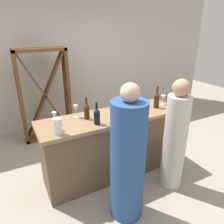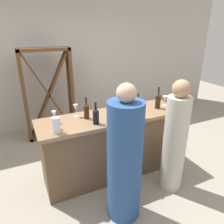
{
  "view_description": "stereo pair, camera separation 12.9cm",
  "coord_description": "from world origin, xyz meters",
  "px_view_note": "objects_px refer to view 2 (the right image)",
  "views": [
    {
      "loc": [
        -1.28,
        -2.42,
        2.12
      ],
      "look_at": [
        0.0,
        0.0,
        1.02
      ],
      "focal_mm": 33.97,
      "sensor_mm": 36.0,
      "label": 1
    },
    {
      "loc": [
        -1.16,
        -2.47,
        2.12
      ],
      "look_at": [
        0.0,
        0.0,
        1.02
      ],
      "focal_mm": 33.97,
      "sensor_mm": 36.0,
      "label": 2
    }
  ],
  "objects_px": {
    "wine_glass_near_center": "(165,99)",
    "person_left_guest": "(125,161)",
    "wine_bottle_rightmost_olive_green": "(138,109)",
    "person_center_guest": "(175,140)",
    "wine_bottle_far_right_amber_brown": "(158,100)",
    "wine_glass_near_left": "(55,121)",
    "wine_bottle_second_left_near_black": "(96,116)",
    "water_pitcher": "(56,125)",
    "wine_bottle_second_right_olive_green": "(128,106)",
    "wine_glass_near_right": "(54,115)",
    "wine_rack": "(49,95)",
    "wine_bottle_leftmost_amber_brown": "(86,111)",
    "wine_glass_far_left": "(76,108)",
    "wine_bottle_center_olive_green": "(115,112)"
  },
  "relations": [
    {
      "from": "wine_bottle_center_olive_green",
      "to": "water_pitcher",
      "type": "bearing_deg",
      "value": -177.83
    },
    {
      "from": "wine_bottle_leftmost_amber_brown",
      "to": "water_pitcher",
      "type": "relative_size",
      "value": 1.53
    },
    {
      "from": "wine_rack",
      "to": "wine_glass_near_right",
      "type": "xyz_separation_m",
      "value": [
        -0.18,
        -1.55,
        0.19
      ]
    },
    {
      "from": "wine_bottle_rightmost_olive_green",
      "to": "wine_glass_near_left",
      "type": "xyz_separation_m",
      "value": [
        -1.08,
        0.13,
        -0.03
      ]
    },
    {
      "from": "wine_glass_near_center",
      "to": "wine_bottle_rightmost_olive_green",
      "type": "bearing_deg",
      "value": -159.98
    },
    {
      "from": "wine_bottle_second_left_near_black",
      "to": "wine_glass_near_right",
      "type": "distance_m",
      "value": 0.54
    },
    {
      "from": "wine_bottle_second_right_olive_green",
      "to": "wine_glass_near_right",
      "type": "distance_m",
      "value": 1.0
    },
    {
      "from": "wine_bottle_far_right_amber_brown",
      "to": "wine_bottle_center_olive_green",
      "type": "bearing_deg",
      "value": -170.08
    },
    {
      "from": "wine_bottle_second_left_near_black",
      "to": "wine_bottle_center_olive_green",
      "type": "relative_size",
      "value": 0.98
    },
    {
      "from": "wine_glass_near_right",
      "to": "person_left_guest",
      "type": "distance_m",
      "value": 1.08
    },
    {
      "from": "wine_glass_near_center",
      "to": "person_center_guest",
      "type": "bearing_deg",
      "value": -115.02
    },
    {
      "from": "wine_bottle_second_left_near_black",
      "to": "person_left_guest",
      "type": "bearing_deg",
      "value": -80.29
    },
    {
      "from": "water_pitcher",
      "to": "person_center_guest",
      "type": "height_order",
      "value": "person_center_guest"
    },
    {
      "from": "person_center_guest",
      "to": "wine_glass_near_center",
      "type": "bearing_deg",
      "value": -16.5
    },
    {
      "from": "wine_bottle_second_left_near_black",
      "to": "water_pitcher",
      "type": "distance_m",
      "value": 0.51
    },
    {
      "from": "wine_bottle_far_right_amber_brown",
      "to": "water_pitcher",
      "type": "bearing_deg",
      "value": -173.89
    },
    {
      "from": "wine_glass_far_left",
      "to": "person_center_guest",
      "type": "bearing_deg",
      "value": -36.05
    },
    {
      "from": "wine_bottle_second_left_near_black",
      "to": "water_pitcher",
      "type": "bearing_deg",
      "value": -175.41
    },
    {
      "from": "wine_bottle_rightmost_olive_green",
      "to": "wine_rack",
      "type": "bearing_deg",
      "value": 115.22
    },
    {
      "from": "wine_bottle_second_left_near_black",
      "to": "wine_bottle_second_right_olive_green",
      "type": "bearing_deg",
      "value": 10.53
    },
    {
      "from": "wine_rack",
      "to": "wine_glass_near_left",
      "type": "relative_size",
      "value": 11.71
    },
    {
      "from": "wine_glass_near_left",
      "to": "person_center_guest",
      "type": "distance_m",
      "value": 1.56
    },
    {
      "from": "wine_bottle_leftmost_amber_brown",
      "to": "wine_bottle_rightmost_olive_green",
      "type": "distance_m",
      "value": 0.69
    },
    {
      "from": "wine_glass_near_left",
      "to": "person_center_guest",
      "type": "bearing_deg",
      "value": -20.41
    },
    {
      "from": "wine_bottle_leftmost_amber_brown",
      "to": "wine_bottle_center_olive_green",
      "type": "height_order",
      "value": "wine_bottle_center_olive_green"
    },
    {
      "from": "wine_bottle_rightmost_olive_green",
      "to": "wine_glass_near_left",
      "type": "bearing_deg",
      "value": 173.32
    },
    {
      "from": "wine_bottle_leftmost_amber_brown",
      "to": "wine_glass_near_center",
      "type": "distance_m",
      "value": 1.28
    },
    {
      "from": "wine_glass_near_center",
      "to": "person_left_guest",
      "type": "relative_size",
      "value": 0.09
    },
    {
      "from": "wine_bottle_second_left_near_black",
      "to": "wine_bottle_second_right_olive_green",
      "type": "relative_size",
      "value": 0.89
    },
    {
      "from": "wine_bottle_far_right_amber_brown",
      "to": "wine_glass_near_left",
      "type": "distance_m",
      "value": 1.55
    },
    {
      "from": "wine_bottle_second_right_olive_green",
      "to": "wine_bottle_rightmost_olive_green",
      "type": "relative_size",
      "value": 0.98
    },
    {
      "from": "water_pitcher",
      "to": "person_center_guest",
      "type": "xyz_separation_m",
      "value": [
        1.43,
        -0.41,
        -0.33
      ]
    },
    {
      "from": "wine_bottle_second_right_olive_green",
      "to": "person_left_guest",
      "type": "height_order",
      "value": "person_left_guest"
    },
    {
      "from": "wine_bottle_second_left_near_black",
      "to": "wine_glass_near_center",
      "type": "distance_m",
      "value": 1.24
    },
    {
      "from": "wine_rack",
      "to": "water_pitcher",
      "type": "bearing_deg",
      "value": -96.51
    },
    {
      "from": "wine_bottle_second_left_near_black",
      "to": "wine_glass_far_left",
      "type": "xyz_separation_m",
      "value": [
        -0.16,
        0.34,
        0.01
      ]
    },
    {
      "from": "wine_bottle_rightmost_olive_green",
      "to": "person_center_guest",
      "type": "bearing_deg",
      "value": -49.57
    },
    {
      "from": "wine_rack",
      "to": "person_center_guest",
      "type": "xyz_separation_m",
      "value": [
        1.22,
        -2.27,
        -0.16
      ]
    },
    {
      "from": "wine_bottle_second_left_near_black",
      "to": "person_center_guest",
      "type": "bearing_deg",
      "value": -25.98
    },
    {
      "from": "wine_bottle_second_right_olive_green",
      "to": "wine_rack",
      "type": "bearing_deg",
      "value": 115.16
    },
    {
      "from": "wine_bottle_second_right_olive_green",
      "to": "wine_glass_far_left",
      "type": "distance_m",
      "value": 0.72
    },
    {
      "from": "wine_bottle_rightmost_olive_green",
      "to": "person_center_guest",
      "type": "xyz_separation_m",
      "value": [
        0.34,
        -0.4,
        -0.37
      ]
    },
    {
      "from": "wine_bottle_second_left_near_black",
      "to": "wine_bottle_second_right_olive_green",
      "type": "height_order",
      "value": "wine_bottle_second_right_olive_green"
    },
    {
      "from": "wine_bottle_rightmost_olive_green",
      "to": "water_pitcher",
      "type": "xyz_separation_m",
      "value": [
        -1.09,
        0.01,
        -0.03
      ]
    },
    {
      "from": "wine_rack",
      "to": "wine_bottle_second_left_near_black",
      "type": "distance_m",
      "value": 1.85
    },
    {
      "from": "person_center_guest",
      "to": "wine_bottle_rightmost_olive_green",
      "type": "bearing_deg",
      "value": 48.94
    },
    {
      "from": "wine_bottle_center_olive_green",
      "to": "wine_glass_near_left",
      "type": "distance_m",
      "value": 0.77
    },
    {
      "from": "wine_bottle_leftmost_amber_brown",
      "to": "wine_bottle_far_right_amber_brown",
      "type": "height_order",
      "value": "wine_bottle_far_right_amber_brown"
    },
    {
      "from": "wine_bottle_center_olive_green",
      "to": "wine_bottle_far_right_amber_brown",
      "type": "xyz_separation_m",
      "value": [
        0.78,
        0.14,
        0.01
      ]
    },
    {
      "from": "wine_bottle_rightmost_olive_green",
      "to": "water_pitcher",
      "type": "height_order",
      "value": "wine_bottle_rightmost_olive_green"
    }
  ]
}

